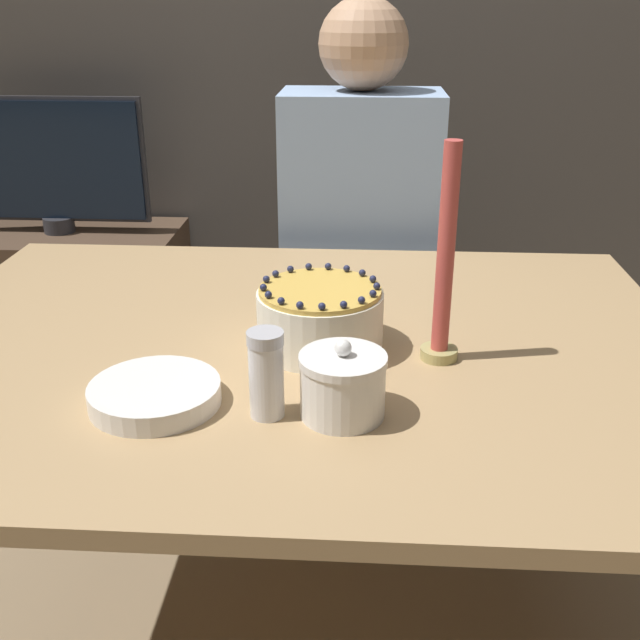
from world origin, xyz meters
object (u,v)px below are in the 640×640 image
Objects in this scene: cake at (320,318)px; sugar_shaker at (266,374)px; sugar_bowl at (343,385)px; tv_monitor at (51,163)px; person_man_blue_shirt at (358,284)px; candle at (444,272)px.

sugar_shaker is (-0.06, -0.23, 0.01)m from cake.
sugar_bowl is 0.96× the size of sugar_shaker.
sugar_shaker is 0.21× the size of tv_monitor.
tv_monitor reaches higher than sugar_bowl.
sugar_bowl is 0.11m from sugar_shaker.
tv_monitor reaches higher than cake.
cake is 0.24m from sugar_shaker.
tv_monitor is at bearing 128.44° from cake.
cake is 0.17× the size of person_man_blue_shirt.
cake is 0.77m from person_man_blue_shirt.
person_man_blue_shirt is at bearing 100.34° from candle.
tv_monitor reaches higher than sugar_shaker.
sugar_shaker is 0.36× the size of candle.
candle is (0.26, 0.20, 0.09)m from sugar_shaker.
sugar_bowl is 0.35× the size of candle.
person_man_blue_shirt is (0.12, 0.97, -0.23)m from sugar_shaker.
sugar_shaker is (-0.11, -0.01, 0.02)m from sugar_bowl.
sugar_bowl is 0.10× the size of person_man_blue_shirt.
sugar_bowl is at bearing -78.46° from cake.
person_man_blue_shirt is (0.01, 0.96, -0.21)m from sugar_bowl.
sugar_shaker is 1.00m from person_man_blue_shirt.
cake is 0.60× the size of candle.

